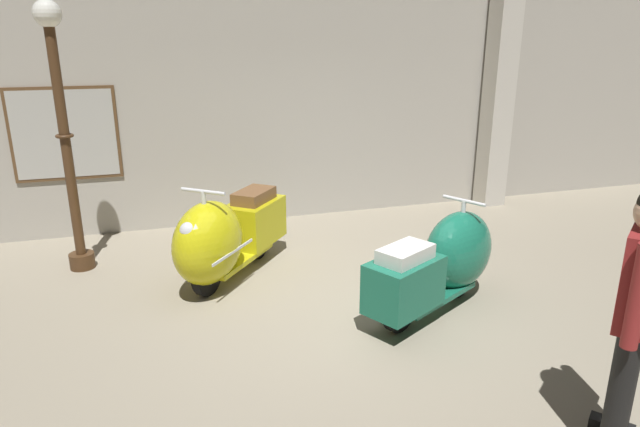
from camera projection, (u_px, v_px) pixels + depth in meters
The scene contains 6 objects.
ground_plane at pixel (338, 316), 5.34m from camera, with size 60.00×60.00×0.00m, color gray.
showroom_back_wall at pixel (273, 101), 7.81m from camera, with size 18.00×0.63×3.42m.
scooter_0 at pixel (224, 237), 5.95m from camera, with size 1.58×1.77×1.13m.
scooter_1 at pixel (443, 262), 5.39m from camera, with size 1.75×1.25×1.05m.
lamppost at pixel (64, 130), 5.96m from camera, with size 0.29×0.29×2.95m.
visitor_0 at pixel (638, 305), 3.35m from camera, with size 0.49×0.44×1.77m.
Camera 1 is at (-1.57, -4.52, 2.57)m, focal length 30.98 mm.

